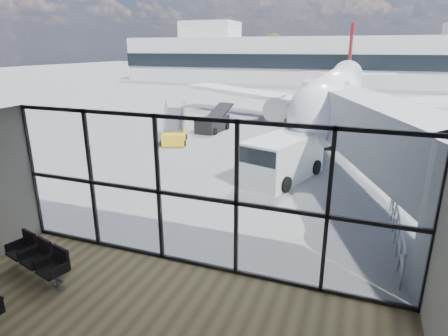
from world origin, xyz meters
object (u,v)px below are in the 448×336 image
Objects in this scene: airliner at (340,88)px; belt_loader at (213,123)px; mobile_stairs at (174,135)px; service_van at (281,158)px; seating_row at (40,256)px.

airliner is 8.20× the size of belt_loader.
airliner is 10.41× the size of mobile_stairs.
airliner is 6.61× the size of service_van.
service_van reaches higher than seating_row.
airliner is 18.18m from service_van.
mobile_stairs is at bearing 167.79° from service_van.
mobile_stairs reaches higher than seating_row.
mobile_stairs is (-9.75, -13.25, -2.24)m from airliner.
seating_row is 29.29m from airliner.
airliner reaches higher than belt_loader.
service_van is 1.58× the size of mobile_stairs.
belt_loader is (-7.33, 9.23, -0.45)m from service_van.
seating_row is 19.93m from belt_loader.
belt_loader reaches higher than seating_row.
mobile_stairs is at bearing -98.46° from belt_loader.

